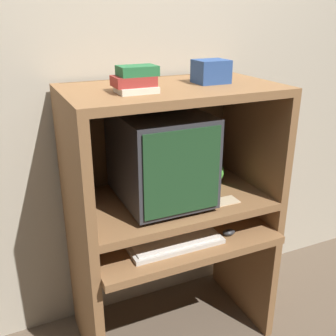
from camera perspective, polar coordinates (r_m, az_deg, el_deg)
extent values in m
cube|color=#B2A893|center=(2.02, -3.58, 12.88)|extent=(6.00, 0.06, 2.60)
cube|color=brown|center=(2.01, -11.84, -18.54)|extent=(0.04, 0.55, 0.64)
cube|color=brown|center=(2.31, 10.84, -12.62)|extent=(0.04, 0.55, 0.64)
cube|color=brown|center=(1.82, 2.81, -11.03)|extent=(0.86, 0.31, 0.04)
cube|color=brown|center=(1.79, -12.81, -8.76)|extent=(0.04, 0.55, 0.15)
cube|color=brown|center=(2.11, 11.59, -3.70)|extent=(0.04, 0.55, 0.15)
cube|color=brown|center=(1.88, 0.49, -4.65)|extent=(0.86, 0.55, 0.04)
cube|color=brown|center=(1.65, -13.76, 1.39)|extent=(0.04, 0.55, 0.52)
cube|color=brown|center=(2.00, 12.30, 5.05)|extent=(0.04, 0.55, 0.52)
cube|color=brown|center=(1.71, 0.55, 11.25)|extent=(0.86, 0.55, 0.04)
cube|color=#48321E|center=(2.01, -2.67, 5.61)|extent=(0.86, 0.01, 0.52)
cylinder|color=#333338|center=(1.85, -1.16, -4.20)|extent=(0.21, 0.21, 0.02)
cube|color=#333338|center=(1.77, -1.21, 1.86)|extent=(0.37, 0.46, 0.39)
cube|color=#1E4223|center=(1.57, 2.11, -0.72)|extent=(0.34, 0.01, 0.36)
cube|color=beige|center=(1.77, 1.12, -10.94)|extent=(0.42, 0.15, 0.02)
cube|color=silver|center=(1.76, 1.12, -10.58)|extent=(0.39, 0.12, 0.01)
ellipsoid|color=#28282B|center=(1.87, 8.82, -9.20)|extent=(0.06, 0.04, 0.03)
ellipsoid|color=green|center=(2.00, 6.18, -0.69)|extent=(0.15, 0.11, 0.12)
cube|color=beige|center=(1.56, -4.60, 11.29)|extent=(0.15, 0.11, 0.02)
cube|color=maroon|center=(1.56, -5.02, 12.48)|extent=(0.16, 0.11, 0.04)
cube|color=#236638|center=(1.56, -4.48, 13.91)|extent=(0.15, 0.10, 0.04)
cube|color=#CCB28C|center=(1.84, 8.24, -4.79)|extent=(0.12, 0.08, 0.00)
cube|color=navy|center=(1.79, 6.26, 13.76)|extent=(0.14, 0.12, 0.10)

